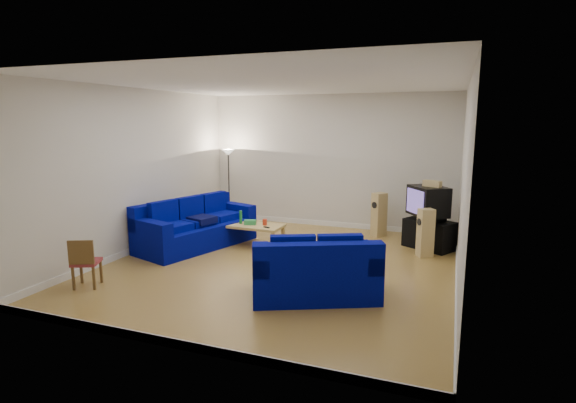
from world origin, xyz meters
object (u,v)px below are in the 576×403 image
(television, at_px, (428,201))
(sofa_three_seat, at_px, (195,229))
(tv_stand, at_px, (429,234))
(coffee_table, at_px, (252,227))
(sofa_loveseat, at_px, (315,275))

(television, bearing_deg, sofa_three_seat, -106.20)
(tv_stand, bearing_deg, coffee_table, -131.56)
(sofa_three_seat, bearing_deg, coffee_table, 127.34)
(sofa_loveseat, height_order, tv_stand, sofa_loveseat)
(sofa_loveseat, bearing_deg, coffee_table, 108.50)
(coffee_table, xyz_separation_m, tv_stand, (3.45, 1.10, -0.11))
(sofa_loveseat, bearing_deg, television, 42.79)
(sofa_three_seat, height_order, sofa_loveseat, sofa_three_seat)
(sofa_loveseat, bearing_deg, tv_stand, 42.11)
(sofa_three_seat, xyz_separation_m, coffee_table, (1.13, 0.41, 0.05))
(sofa_three_seat, xyz_separation_m, sofa_loveseat, (3.16, -1.76, -0.01))
(sofa_three_seat, relative_size, tv_stand, 2.81)
(sofa_three_seat, height_order, coffee_table, sofa_three_seat)
(sofa_three_seat, distance_m, tv_stand, 4.82)
(sofa_three_seat, relative_size, coffee_table, 2.12)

